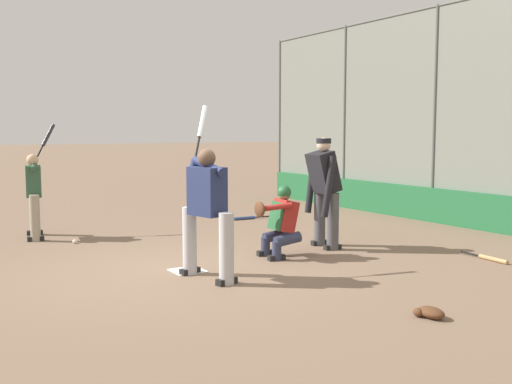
% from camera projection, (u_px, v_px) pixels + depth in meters
% --- Properties ---
extents(ground_plane, '(160.00, 160.00, 0.00)m').
position_uv_depth(ground_plane, '(188.00, 271.00, 8.19)').
color(ground_plane, '#7A604C').
extents(home_plate_marker, '(0.43, 0.43, 0.01)m').
position_uv_depth(home_plate_marker, '(188.00, 271.00, 8.19)').
color(home_plate_marker, white).
rests_on(home_plate_marker, ground_plane).
extents(backstop_fence, '(14.62, 0.08, 4.51)m').
position_uv_depth(backstop_fence, '(495.00, 108.00, 11.30)').
color(backstop_fence, '#515651').
rests_on(backstop_fence, ground_plane).
extents(padding_wall, '(14.25, 0.18, 0.71)m').
position_uv_depth(padding_wall, '(487.00, 212.00, 11.45)').
color(padding_wall, '#236638').
rests_on(padding_wall, ground_plane).
extents(bleachers_beyond, '(10.18, 1.95, 1.16)m').
position_uv_depth(bleachers_beyond, '(485.00, 196.00, 14.12)').
color(bleachers_beyond, slate).
rests_on(bleachers_beyond, ground_plane).
extents(batter_at_plate, '(1.14, 0.57, 2.26)m').
position_uv_depth(batter_at_plate, '(207.00, 209.00, 7.67)').
color(batter_at_plate, '#B7B7BC').
rests_on(batter_at_plate, ground_plane).
extents(catcher_behind_plate, '(0.59, 0.71, 1.09)m').
position_uv_depth(catcher_behind_plate, '(280.00, 220.00, 9.04)').
color(catcher_behind_plate, '#2D334C').
rests_on(catcher_behind_plate, ground_plane).
extents(umpire_home, '(0.73, 0.50, 1.80)m').
position_uv_depth(umpire_home, '(324.00, 189.00, 9.74)').
color(umpire_home, '#4C4C51').
rests_on(umpire_home, ground_plane).
extents(batter_on_deck, '(0.89, 0.73, 2.05)m').
position_uv_depth(batter_on_deck, '(34.00, 192.00, 10.66)').
color(batter_on_deck, gray).
rests_on(batter_on_deck, ground_plane).
extents(spare_bat_near_backstop, '(0.12, 0.90, 0.07)m').
position_uv_depth(spare_bat_near_backstop, '(247.00, 218.00, 12.96)').
color(spare_bat_near_backstop, black).
rests_on(spare_bat_near_backstop, ground_plane).
extents(spare_bat_by_padding, '(0.90, 0.14, 0.07)m').
position_uv_depth(spare_bat_by_padding, '(490.00, 258.00, 8.86)').
color(spare_bat_by_padding, black).
rests_on(spare_bat_by_padding, ground_plane).
extents(fielding_glove_on_dirt, '(0.32, 0.24, 0.11)m').
position_uv_depth(fielding_glove_on_dirt, '(430.00, 312.00, 6.14)').
color(fielding_glove_on_dirt, '#56331E').
rests_on(fielding_glove_on_dirt, ground_plane).
extents(baseball_loose, '(0.07, 0.07, 0.07)m').
position_uv_depth(baseball_loose, '(75.00, 242.00, 10.17)').
color(baseball_loose, white).
rests_on(baseball_loose, ground_plane).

